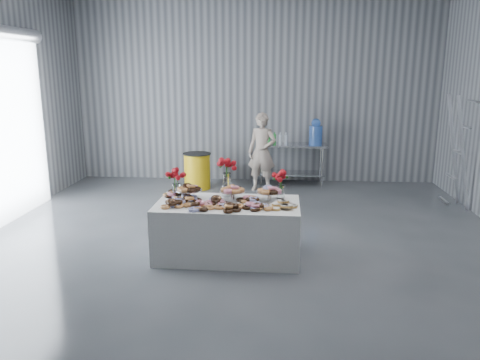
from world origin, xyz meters
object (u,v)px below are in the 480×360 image
object	(u,v)px
water_jug	(316,133)
person	(262,152)
stepladder	(458,152)
display_table	(228,230)
prep_table	(292,157)
trash_barrel	(197,171)

from	to	relation	value
water_jug	person	bearing A→B (deg)	-152.97
stepladder	water_jug	bearing A→B (deg)	147.74
display_table	water_jug	world-z (taller)	water_jug
person	stepladder	size ratio (longest dim) A/B	0.79
person	prep_table	bearing A→B (deg)	57.48
display_table	person	xyz separation A→B (m)	(0.34, 3.59, 0.44)
water_jug	person	xyz separation A→B (m)	(-1.13, -0.58, -0.34)
water_jug	stepladder	xyz separation A→B (m)	(2.43, -1.53, -0.12)
water_jug	trash_barrel	distance (m)	2.67
prep_table	person	world-z (taller)	person
display_table	stepladder	world-z (taller)	stepladder
water_jug	person	world-z (taller)	person
water_jug	trash_barrel	world-z (taller)	water_jug
stepladder	display_table	bearing A→B (deg)	-145.93
trash_barrel	stepladder	xyz separation A→B (m)	(4.93, -1.01, 0.65)
water_jug	prep_table	bearing A→B (deg)	180.00
water_jug	trash_barrel	xyz separation A→B (m)	(-2.51, -0.52, -0.77)
stepladder	trash_barrel	bearing A→B (deg)	168.40
prep_table	person	bearing A→B (deg)	-137.62
water_jug	trash_barrel	bearing A→B (deg)	-168.30
display_table	trash_barrel	world-z (taller)	trash_barrel
display_table	water_jug	size ratio (longest dim) A/B	3.43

